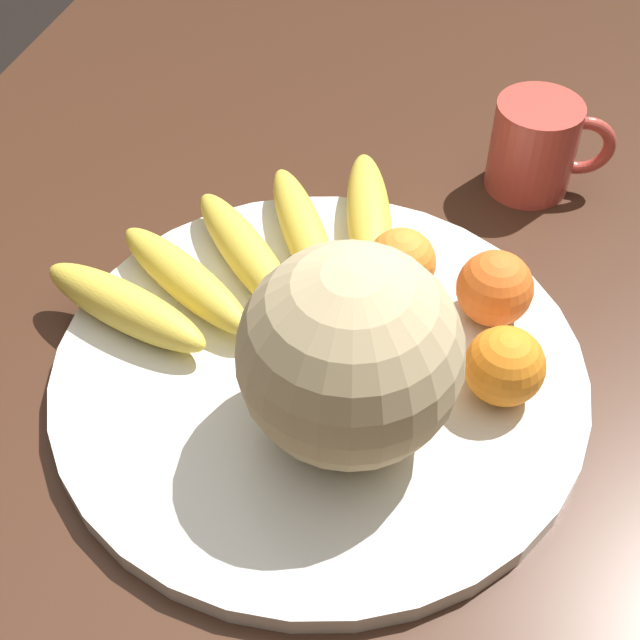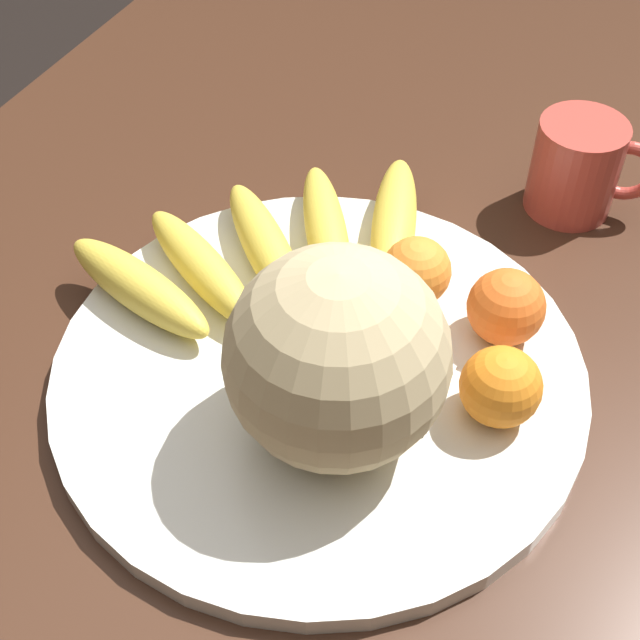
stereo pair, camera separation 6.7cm
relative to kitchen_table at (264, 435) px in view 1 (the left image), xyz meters
The scene contains 10 objects.
kitchen_table is the anchor object (origin of this frame).
fruit_bowl 0.12m from the kitchen_table, 92.62° to the left, with size 0.42×0.42×0.02m.
melon 0.22m from the kitchen_table, 60.51° to the left, with size 0.16×0.16×0.16m.
banana_bunch 0.16m from the kitchen_table, 159.43° to the right, with size 0.30×0.29×0.04m.
orange_front_left 0.16m from the kitchen_table, 144.82° to the left, with size 0.06×0.06×0.06m.
orange_front_right 0.24m from the kitchen_table, 118.28° to the left, with size 0.06×0.06×0.06m.
orange_mid_center 0.24m from the kitchen_table, 93.92° to the left, with size 0.06×0.06×0.06m.
orange_back_left 0.20m from the kitchen_table, 138.33° to the left, with size 0.06×0.06×0.06m.
produce_tag 0.18m from the kitchen_table, 92.45° to the left, with size 0.08×0.03×0.00m.
ceramic_mug 0.38m from the kitchen_table, 148.89° to the left, with size 0.08×0.12×0.09m.
Camera 1 is at (0.44, 0.18, 1.28)m, focal length 50.00 mm.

